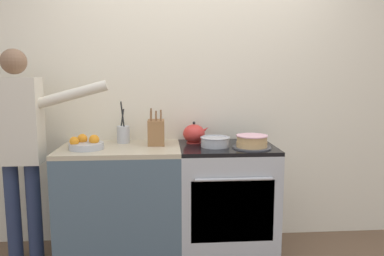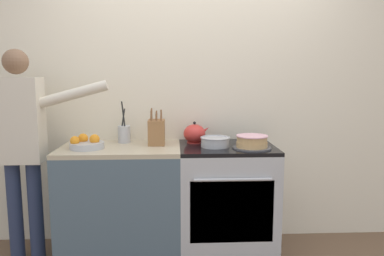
{
  "view_description": "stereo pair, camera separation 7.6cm",
  "coord_description": "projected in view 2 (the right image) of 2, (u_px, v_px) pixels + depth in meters",
  "views": [
    {
      "loc": [
        -0.26,
        -2.63,
        1.47
      ],
      "look_at": [
        -0.05,
        0.27,
        1.05
      ],
      "focal_mm": 35.0,
      "sensor_mm": 36.0,
      "label": 1
    },
    {
      "loc": [
        -0.19,
        -2.63,
        1.47
      ],
      "look_at": [
        -0.05,
        0.27,
        1.05
      ],
      "focal_mm": 35.0,
      "sensor_mm": 36.0,
      "label": 2
    }
  ],
  "objects": [
    {
      "name": "counter_cabinet",
      "position": [
        122.0,
        201.0,
        3.03
      ],
      "size": [
        0.95,
        0.61,
        0.9
      ],
      "color": "#4C6070",
      "rests_on": "ground_plane"
    },
    {
      "name": "wall_back",
      "position": [
        195.0,
        93.0,
        3.25
      ],
      "size": [
        8.0,
        0.04,
        2.6
      ],
      "color": "silver",
      "rests_on": "ground_plane"
    },
    {
      "name": "utensil_crock",
      "position": [
        124.0,
        134.0,
        3.13
      ],
      "size": [
        0.1,
        0.1,
        0.35
      ],
      "color": "#B7BABF",
      "rests_on": "counter_cabinet"
    },
    {
      "name": "stove_range",
      "position": [
        226.0,
        199.0,
        3.07
      ],
      "size": [
        0.76,
        0.64,
        0.9
      ],
      "color": "#B7BABF",
      "rests_on": "ground_plane"
    },
    {
      "name": "fruit_bowl",
      "position": [
        86.0,
        144.0,
        2.89
      ],
      "size": [
        0.26,
        0.26,
        0.11
      ],
      "color": "#B7BABF",
      "rests_on": "counter_cabinet"
    },
    {
      "name": "mixing_bowl",
      "position": [
        215.0,
        142.0,
        2.95
      ],
      "size": [
        0.24,
        0.24,
        0.08
      ],
      "color": "#B7BABF",
      "rests_on": "stove_range"
    },
    {
      "name": "person_baker",
      "position": [
        22.0,
        137.0,
        2.87
      ],
      "size": [
        0.93,
        0.2,
        1.65
      ],
      "rotation": [
        0.0,
        0.0,
        -0.15
      ],
      "color": "#283351",
      "rests_on": "ground_plane"
    },
    {
      "name": "knife_block",
      "position": [
        157.0,
        132.0,
        3.04
      ],
      "size": [
        0.13,
        0.17,
        0.3
      ],
      "color": "olive",
      "rests_on": "counter_cabinet"
    },
    {
      "name": "layer_cake",
      "position": [
        252.0,
        142.0,
        2.89
      ],
      "size": [
        0.3,
        0.3,
        0.1
      ],
      "color": "#4C4C51",
      "rests_on": "stove_range"
    },
    {
      "name": "tea_kettle",
      "position": [
        195.0,
        134.0,
        3.12
      ],
      "size": [
        0.22,
        0.18,
        0.18
      ],
      "color": "red",
      "rests_on": "stove_range"
    }
  ]
}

